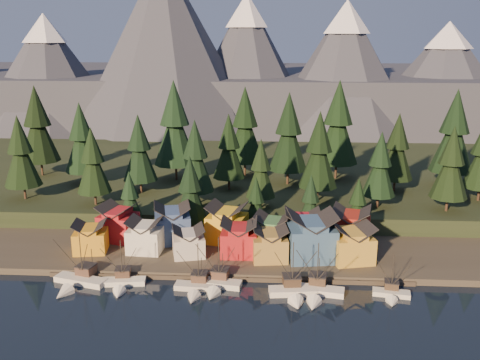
# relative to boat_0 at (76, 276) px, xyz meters

# --- Properties ---
(ground) EXTENTS (500.00, 500.00, 0.00)m
(ground) POSITION_rel_boat_0_xyz_m (32.41, -10.72, -2.26)
(ground) COLOR black
(ground) RESTS_ON ground
(shore_strip) EXTENTS (400.00, 50.00, 1.50)m
(shore_strip) POSITION_rel_boat_0_xyz_m (32.41, 29.28, -1.51)
(shore_strip) COLOR #3A342A
(shore_strip) RESTS_ON ground
(hillside) EXTENTS (420.00, 100.00, 6.00)m
(hillside) POSITION_rel_boat_0_xyz_m (32.41, 79.28, 0.74)
(hillside) COLOR black
(hillside) RESTS_ON ground
(dock) EXTENTS (80.00, 4.00, 1.00)m
(dock) POSITION_rel_boat_0_xyz_m (32.41, 5.78, -1.76)
(dock) COLOR #463D32
(dock) RESTS_ON ground
(mountain_ridge) EXTENTS (560.00, 190.00, 90.00)m
(mountain_ridge) POSITION_rel_boat_0_xyz_m (28.21, 202.87, 23.79)
(mountain_ridge) COLOR #444758
(mountain_ridge) RESTS_ON ground
(boat_0) EXTENTS (12.40, 12.96, 12.55)m
(boat_0) POSITION_rel_boat_0_xyz_m (0.00, 0.00, 0.00)
(boat_0) COLOR beige
(boat_0) RESTS_ON ground
(boat_1) EXTENTS (10.43, 11.17, 10.97)m
(boat_1) POSITION_rel_boat_0_xyz_m (9.59, 0.17, -0.26)
(boat_1) COLOR white
(boat_1) RESTS_ON ground
(boat_2) EXTENTS (10.26, 11.06, 11.26)m
(boat_2) POSITION_rel_boat_0_xyz_m (26.03, -1.17, -0.17)
(boat_2) COLOR beige
(boat_2) RESTS_ON ground
(boat_3) EXTENTS (10.49, 11.13, 12.16)m
(boat_3) POSITION_rel_boat_0_xyz_m (30.09, 0.48, 0.09)
(boat_3) COLOR beige
(boat_3) RESTS_ON ground
(boat_4) EXTENTS (10.39, 11.10, 12.53)m
(boat_4) POSITION_rel_boat_0_xyz_m (46.16, -2.15, 0.20)
(boat_4) COLOR silver
(boat_4) RESTS_ON ground
(boat_5) EXTENTS (12.05, 12.78, 12.15)m
(boat_5) POSITION_rel_boat_0_xyz_m (50.75, -1.60, -0.08)
(boat_5) COLOR white
(boat_5) RESTS_ON ground
(boat_6) EXTENTS (8.06, 8.55, 9.79)m
(boat_6) POSITION_rel_boat_0_xyz_m (66.18, -1.35, -0.32)
(boat_6) COLOR silver
(boat_6) RESTS_ON ground
(house_front_0) EXTENTS (8.40, 8.05, 7.51)m
(house_front_0) POSITION_rel_boat_0_xyz_m (-1.77, 14.99, 3.18)
(house_front_0) COLOR #C98D1C
(house_front_0) RESTS_ON shore_strip
(house_front_1) EXTENTS (8.47, 8.17, 8.23)m
(house_front_1) POSITION_rel_boat_0_xyz_m (11.31, 15.98, 3.56)
(house_front_1) COLOR silver
(house_front_1) RESTS_ON shore_strip
(house_front_2) EXTENTS (8.72, 8.76, 7.04)m
(house_front_2) POSITION_rel_boat_0_xyz_m (22.04, 14.05, 2.94)
(house_front_2) COLOR beige
(house_front_2) RESTS_ON shore_strip
(house_front_3) EXTENTS (8.39, 7.99, 8.54)m
(house_front_3) POSITION_rel_boat_0_xyz_m (33.89, 15.31, 3.72)
(house_front_3) COLOR maroon
(house_front_3) RESTS_ON shore_strip
(house_front_4) EXTENTS (8.83, 9.37, 8.06)m
(house_front_4) POSITION_rel_boat_0_xyz_m (41.06, 13.25, 3.47)
(house_front_4) COLOR olive
(house_front_4) RESTS_ON shore_strip
(house_front_5) EXTENTS (11.89, 11.06, 11.20)m
(house_front_5) POSITION_rel_boat_0_xyz_m (50.72, 13.95, 5.12)
(house_front_5) COLOR #33547A
(house_front_5) RESTS_ON shore_strip
(house_front_6) EXTENTS (10.54, 10.17, 8.91)m
(house_front_6) POSITION_rel_boat_0_xyz_m (59.93, 13.18, 3.92)
(house_front_6) COLOR gold
(house_front_6) RESTS_ON shore_strip
(house_back_0) EXTENTS (10.26, 10.02, 9.29)m
(house_back_0) POSITION_rel_boat_0_xyz_m (2.77, 23.05, 4.12)
(house_back_0) COLOR maroon
(house_back_0) RESTS_ON shore_strip
(house_back_1) EXTENTS (10.39, 10.47, 9.76)m
(house_back_1) POSITION_rel_boat_0_xyz_m (16.68, 22.71, 4.36)
(house_back_1) COLOR #344C7C
(house_back_1) RESTS_ON shore_strip
(house_back_2) EXTENTS (10.85, 10.28, 9.80)m
(house_back_2) POSITION_rel_boat_0_xyz_m (30.32, 23.30, 4.38)
(house_back_2) COLOR gold
(house_back_2) RESTS_ON shore_strip
(house_back_3) EXTENTS (9.71, 8.97, 8.58)m
(house_back_3) POSITION_rel_boat_0_xyz_m (41.71, 20.12, 3.74)
(house_back_3) COLOR #3B6D3F
(house_back_3) RESTS_ON shore_strip
(house_back_4) EXTENTS (8.65, 8.32, 9.28)m
(house_back_4) POSITION_rel_boat_0_xyz_m (48.99, 20.95, 4.11)
(house_back_4) COLOR maroon
(house_back_4) RESTS_ON shore_strip
(house_back_5) EXTENTS (10.58, 10.67, 9.95)m
(house_back_5) POSITION_rel_boat_0_xyz_m (60.87, 21.93, 4.46)
(house_back_5) COLOR maroon
(house_back_5) RESTS_ON shore_strip
(tree_hill_0) EXTENTS (10.45, 10.45, 24.33)m
(tree_hill_0) POSITION_rel_boat_0_xyz_m (-29.59, 41.28, 17.04)
(tree_hill_0) COLOR #332319
(tree_hill_0) RESTS_ON hillside
(tree_hill_1) EXTENTS (11.13, 11.13, 25.92)m
(tree_hill_1) POSITION_rel_boat_0_xyz_m (-17.59, 57.28, 17.91)
(tree_hill_1) COLOR #332319
(tree_hill_1) RESTS_ON hillside
(tree_hill_2) EXTENTS (9.40, 9.40, 21.90)m
(tree_hill_2) POSITION_rel_boat_0_xyz_m (-7.59, 37.28, 15.71)
(tree_hill_2) COLOR #332319
(tree_hill_2) RESTS_ON hillside
(tree_hill_3) EXTENTS (10.16, 10.16, 23.66)m
(tree_hill_3) POSITION_rel_boat_0_xyz_m (2.41, 49.28, 16.67)
(tree_hill_3) COLOR #332319
(tree_hill_3) RESTS_ON hillside
(tree_hill_4) EXTENTS (13.85, 13.85, 32.26)m
(tree_hill_4) POSITION_rel_boat_0_xyz_m (10.41, 64.28, 21.38)
(tree_hill_4) COLOR #332319
(tree_hill_4) RESTS_ON hillside
(tree_hill_5) EXTENTS (10.25, 10.25, 23.87)m
(tree_hill_5) POSITION_rel_boat_0_xyz_m (20.41, 39.28, 16.78)
(tree_hill_5) COLOR #332319
(tree_hill_5) RESTS_ON hillside
(tree_hill_6) EXTENTS (10.00, 10.00, 23.30)m
(tree_hill_6) POSITION_rel_boat_0_xyz_m (28.41, 54.28, 16.47)
(tree_hill_6) COLOR #332319
(tree_hill_6) RESTS_ON hillside
(tree_hill_7) EXTENTS (8.27, 8.27, 19.26)m
(tree_hill_7) POSITION_rel_boat_0_xyz_m (38.41, 37.28, 14.26)
(tree_hill_7) COLOR #332319
(tree_hill_7) RESTS_ON hillside
(tree_hill_8) EXTENTS (12.45, 12.45, 29.01)m
(tree_hill_8) POSITION_rel_boat_0_xyz_m (46.41, 61.28, 19.60)
(tree_hill_8) COLOR #332319
(tree_hill_8) RESTS_ON hillside
(tree_hill_9) EXTENTS (11.06, 11.06, 25.76)m
(tree_hill_9) POSITION_rel_boat_0_xyz_m (54.41, 44.28, 17.82)
(tree_hill_9) COLOR #332319
(tree_hill_9) RESTS_ON hillside
(tree_hill_10) EXTENTS (13.79, 13.79, 32.11)m
(tree_hill_10) POSITION_rel_boat_0_xyz_m (62.41, 69.28, 21.30)
(tree_hill_10) COLOR #332319
(tree_hill_10) RESTS_ON hillside
(tree_hill_11) EXTENTS (9.09, 9.09, 21.17)m
(tree_hill_11) POSITION_rel_boat_0_xyz_m (70.41, 39.28, 15.31)
(tree_hill_11) COLOR #332319
(tree_hill_11) RESTS_ON hillside
(tree_hill_12) EXTENTS (10.20, 10.20, 23.75)m
(tree_hill_12) POSITION_rel_boat_0_xyz_m (78.41, 55.28, 16.72)
(tree_hill_12) COLOR #332319
(tree_hill_12) RESTS_ON hillside
(tree_hill_13) EXTENTS (9.97, 9.97, 23.23)m
(tree_hill_13) POSITION_rel_boat_0_xyz_m (88.41, 37.28, 16.44)
(tree_hill_13) COLOR #332319
(tree_hill_13) RESTS_ON hillside
(tree_hill_14) EXTENTS (13.03, 13.03, 30.35)m
(tree_hill_14) POSITION_rel_boat_0_xyz_m (96.41, 61.28, 20.33)
(tree_hill_14) COLOR #332319
(tree_hill_14) RESTS_ON hillside
(tree_hill_15) EXTENTS (12.74, 12.74, 29.68)m
(tree_hill_15) POSITION_rel_boat_0_xyz_m (32.41, 71.28, 19.97)
(tree_hill_15) COLOR #332319
(tree_hill_15) RESTS_ON hillside
(tree_hill_16) EXTENTS (12.88, 12.88, 30.01)m
(tree_hill_16) POSITION_rel_boat_0_xyz_m (-35.59, 67.28, 20.14)
(tree_hill_16) COLOR #332319
(tree_hill_16) RESTS_ON hillside
(tree_shore_0) EXTENTS (7.02, 7.02, 16.35)m
(tree_shore_0) POSITION_rel_boat_0_xyz_m (4.41, 29.28, 8.17)
(tree_shore_0) COLOR #332319
(tree_shore_0) RESTS_ON shore_strip
(tree_shore_1) EXTENTS (8.90, 8.90, 20.73)m
(tree_shore_1) POSITION_rel_boat_0_xyz_m (20.41, 29.28, 10.56)
(tree_shore_1) COLOR #332319
(tree_shore_1) RESTS_ON shore_strip
(tree_shore_2) EXTENTS (6.61, 6.61, 15.39)m
(tree_shore_2) POSITION_rel_boat_0_xyz_m (37.41, 29.28, 7.64)
(tree_shore_2) COLOR #332319
(tree_shore_2) RESTS_ON shore_strip
(tree_shore_3) EXTENTS (6.97, 6.97, 16.24)m
(tree_shore_3) POSITION_rel_boat_0_xyz_m (51.41, 29.28, 8.11)
(tree_shore_3) COLOR #332319
(tree_shore_3) RESTS_ON shore_strip
(tree_shore_4) EXTENTS (6.66, 6.66, 15.51)m
(tree_shore_4) POSITION_rel_boat_0_xyz_m (63.41, 29.28, 7.71)
(tree_shore_4) COLOR #332319
(tree_shore_4) RESTS_ON shore_strip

